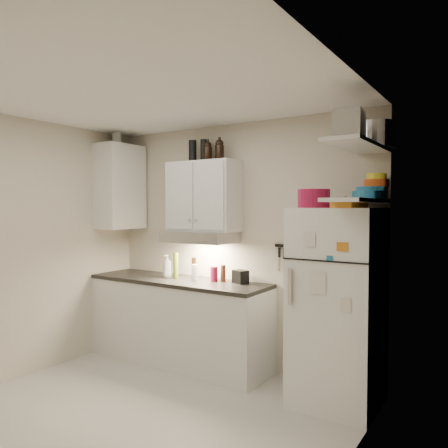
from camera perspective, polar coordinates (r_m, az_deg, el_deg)
The scene contains 36 objects.
floor at distance 3.91m, azimuth -11.33°, elevation -23.86°, with size 3.20×3.00×0.02m, color beige.
ceiling at distance 3.63m, azimuth -11.65°, elevation 16.58°, with size 3.20×3.00×0.02m, color white.
back_wall at distance 4.73m, azimuth 1.52°, elevation -2.73°, with size 3.20×0.02×2.60m, color beige.
left_wall at distance 4.81m, azimuth -25.27°, elevation -2.86°, with size 0.02×3.00×2.60m, color beige.
right_wall at distance 2.67m, azimuth 14.03°, elevation -6.59°, with size 0.02×3.00×2.60m, color beige.
base_cabinet at distance 4.94m, azimuth -6.01°, elevation -12.66°, with size 2.10×0.60×0.88m, color white.
countertop at distance 4.84m, azimuth -6.03°, elevation -7.39°, with size 2.10×0.62×0.04m, color black.
upper_cabinet at distance 4.73m, azimuth -2.69°, elevation 3.64°, with size 0.80×0.33×0.75m, color white.
side_cabinet at distance 5.39m, azimuth -13.40°, elevation 4.73°, with size 0.33×0.55×1.00m, color white.
range_hood at distance 4.69m, azimuth -3.14°, elevation -1.67°, with size 0.76×0.46×0.12m, color silver.
fridge at distance 3.95m, azimuth 14.60°, elevation -10.39°, with size 0.70×0.68×1.70m, color white.
shelf_hi at distance 3.70m, azimuth 17.10°, elevation 9.78°, with size 0.30×0.95×0.03m, color white.
shelf_lo at distance 3.67m, azimuth 17.02°, elevation 2.95°, with size 0.30×0.95×0.03m, color white.
knife_strip at distance 4.38m, azimuth 9.18°, elevation -2.89°, with size 0.42×0.02×0.03m, color black.
dutch_oven at distance 3.87m, azimuth 11.64°, elevation 3.27°, with size 0.28×0.28×0.16m, color #9E123B.
book_stack at distance 3.61m, azimuth 16.02°, elevation 2.67°, with size 0.19×0.24×0.08m, color orange.
spice_jar at distance 3.85m, azimuth 15.27°, elevation 2.79°, with size 0.06×0.06×0.10m, color silver.
stock_pot at distance 4.05m, azimuth 19.20°, elevation 10.89°, with size 0.31×0.31×0.22m, color silver.
tin_a at distance 3.59m, azimuth 16.32°, elevation 11.93°, with size 0.21×0.19×0.21m, color #AAAAAD.
tin_b at distance 3.37m, azimuth 16.01°, elevation 12.51°, with size 0.20×0.20×0.20m, color #AAAAAD.
bowl_teal at distance 3.95m, azimuth 18.72°, elevation 3.85°, with size 0.26×0.26×0.11m, color #1C6B9A.
bowl_orange at distance 3.98m, azimuth 19.29°, elevation 5.04°, with size 0.21×0.21×0.06m, color #DF4C14.
bowl_yellow at distance 3.98m, azimuth 19.31°, elevation 5.87°, with size 0.16×0.16×0.05m, color yellow.
plates at distance 3.68m, azimuth 18.24°, elevation 3.64°, with size 0.24×0.24×0.06m, color #1C6B9A.
growler_a at distance 4.76m, azimuth -2.14°, elevation 9.49°, with size 0.09×0.09×0.22m, color black, non-canonical shape.
growler_b at distance 4.66m, azimuth -0.59°, elevation 9.69°, with size 0.10×0.10×0.23m, color black, non-canonical shape.
thermos_a at distance 4.83m, azimuth -2.60°, elevation 9.53°, with size 0.08×0.08×0.24m, color black.
thermos_b at distance 4.92m, azimuth -4.12°, elevation 9.42°, with size 0.09×0.09×0.25m, color black.
side_jar at distance 5.48m, azimuth -13.83°, elevation 10.71°, with size 0.11×0.11×0.15m, color silver.
soap_bottle at distance 4.95m, azimuth -7.45°, elevation -5.32°, with size 0.11×0.11×0.28m, color white.
pepper_mill at distance 4.65m, azimuth -0.12°, elevation -6.44°, with size 0.05×0.05×0.18m, color #5A2B1B.
oil_bottle at distance 4.86m, azimuth -6.32°, elevation -5.41°, with size 0.06×0.06×0.29m, color #56681A.
vinegar_bottle at distance 4.81m, azimuth -3.95°, elevation -5.78°, with size 0.05×0.05×0.24m, color black.
clear_bottle at distance 4.70m, azimuth -3.84°, elevation -6.35°, with size 0.06×0.06×0.18m, color silver.
red_jar at distance 4.64m, azimuth -1.30°, elevation -6.55°, with size 0.08×0.08×0.16m, color #9E123B.
caddy at distance 4.55m, azimuth 2.16°, elevation -6.89°, with size 0.16×0.11×0.14m, color black.
Camera 1 is at (2.48, -2.49, 1.70)m, focal length 35.00 mm.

